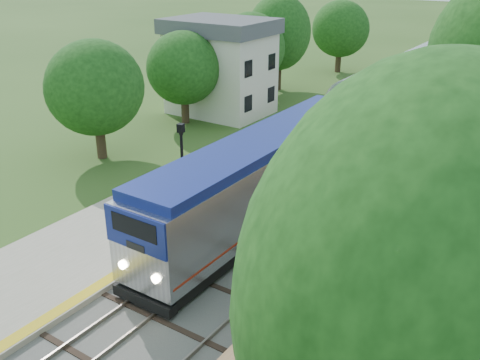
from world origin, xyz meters
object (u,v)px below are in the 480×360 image
Objects in this scene: signal_farside at (428,144)px; lamppost_far at (183,174)px; train at (459,59)px; station_building at (221,66)px.

lamppost_far is at bearing -139.08° from signal_farside.
signal_farside reaches higher than train.
train is 17.81× the size of signal_farside.
station_building is 1.50× the size of signal_farside.
station_building reaches higher than lamppost_far.
signal_farside is (6.20, -34.09, 1.30)m from train.
lamppost_far is 0.85× the size of signal_farside.
lamppost_far is (10.30, -17.68, -1.54)m from station_building.
signal_farside is at bearing -24.24° from station_building.
train is at bearing 85.04° from lamppost_far.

